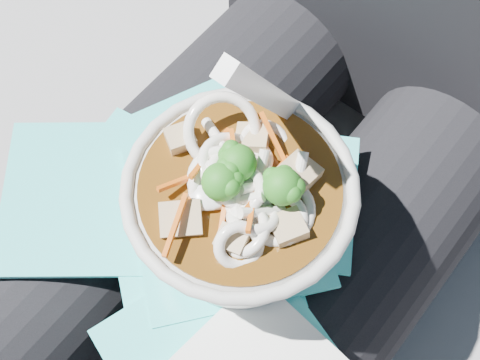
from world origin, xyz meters
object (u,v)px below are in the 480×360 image
Objects in this scene: lap at (213,270)px; udon_bowl at (240,207)px; plastic_bag at (193,219)px; stone_ledge at (293,259)px; person_body at (279,181)px.

udon_bowl reaches higher than lap.
plastic_bag is at bearing 171.20° from lap.
stone_ledge is 2.08× the size of lap.
lap is 0.14m from udon_bowl.
udon_bowl is (0.02, 0.01, 0.14)m from lap.
lap is 0.10m from person_body.
stone_ledge is 3.09× the size of plastic_bag.
person_body is at bearing 104.61° from udon_bowl.
udon_bowl reaches higher than stone_ledge.
lap is 0.48× the size of person_body.
plastic_bag reaches higher than stone_ledge.
udon_bowl is at bearing -81.38° from stone_ledge.
lap is at bearing -8.80° from plastic_bag.
lap is (0.00, -0.15, 0.30)m from stone_ledge.
lap is 0.08m from plastic_bag.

